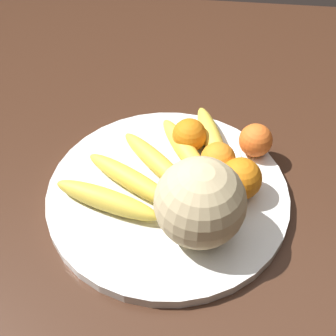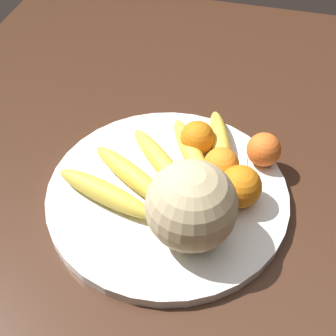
{
  "view_description": "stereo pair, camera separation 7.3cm",
  "coord_description": "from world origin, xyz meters",
  "px_view_note": "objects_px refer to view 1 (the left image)",
  "views": [
    {
      "loc": [
        0.5,
        0.01,
        1.34
      ],
      "look_at": [
        -0.0,
        -0.05,
        0.8
      ],
      "focal_mm": 50.0,
      "sensor_mm": 36.0,
      "label": 1
    },
    {
      "loc": [
        0.48,
        0.08,
        1.34
      ],
      "look_at": [
        -0.0,
        -0.05,
        0.8
      ],
      "focal_mm": 50.0,
      "sensor_mm": 36.0,
      "label": 2
    }
  ],
  "objects_px": {
    "fruit_bowl": "(168,192)",
    "orange_front_right": "(218,160)",
    "banana_bunch": "(158,168)",
    "melon": "(200,203)",
    "kitchen_table": "(194,229)",
    "produce_tag": "(236,169)",
    "orange_front_left": "(189,135)",
    "orange_mid_center": "(256,140)",
    "orange_back_left": "(241,179)"
  },
  "relations": [
    {
      "from": "melon",
      "to": "orange_front_left",
      "type": "relative_size",
      "value": 2.22
    },
    {
      "from": "kitchen_table",
      "to": "orange_mid_center",
      "type": "distance_m",
      "value": 0.19
    },
    {
      "from": "banana_bunch",
      "to": "kitchen_table",
      "type": "bearing_deg",
      "value": -160.6
    },
    {
      "from": "fruit_bowl",
      "to": "banana_bunch",
      "type": "xyz_separation_m",
      "value": [
        -0.03,
        -0.02,
        0.03
      ]
    },
    {
      "from": "kitchen_table",
      "to": "melon",
      "type": "distance_m",
      "value": 0.18
    },
    {
      "from": "fruit_bowl",
      "to": "produce_tag",
      "type": "relative_size",
      "value": 3.97
    },
    {
      "from": "orange_front_left",
      "to": "orange_front_right",
      "type": "distance_m",
      "value": 0.07
    },
    {
      "from": "melon",
      "to": "orange_mid_center",
      "type": "bearing_deg",
      "value": 154.32
    },
    {
      "from": "orange_back_left",
      "to": "orange_front_left",
      "type": "bearing_deg",
      "value": -137.24
    },
    {
      "from": "orange_front_right",
      "to": "kitchen_table",
      "type": "bearing_deg",
      "value": -30.68
    },
    {
      "from": "melon",
      "to": "orange_front_left",
      "type": "bearing_deg",
      "value": -171.02
    },
    {
      "from": "orange_front_left",
      "to": "orange_mid_center",
      "type": "bearing_deg",
      "value": 90.65
    },
    {
      "from": "kitchen_table",
      "to": "banana_bunch",
      "type": "distance_m",
      "value": 0.14
    },
    {
      "from": "kitchen_table",
      "to": "orange_front_left",
      "type": "height_order",
      "value": "orange_front_left"
    },
    {
      "from": "orange_front_right",
      "to": "orange_mid_center",
      "type": "distance_m",
      "value": 0.08
    },
    {
      "from": "fruit_bowl",
      "to": "orange_front_left",
      "type": "relative_size",
      "value": 6.61
    },
    {
      "from": "fruit_bowl",
      "to": "orange_back_left",
      "type": "xyz_separation_m",
      "value": [
        -0.0,
        0.12,
        0.04
      ]
    },
    {
      "from": "kitchen_table",
      "to": "produce_tag",
      "type": "distance_m",
      "value": 0.13
    },
    {
      "from": "produce_tag",
      "to": "orange_front_right",
      "type": "bearing_deg",
      "value": -85.7
    },
    {
      "from": "banana_bunch",
      "to": "orange_front_left",
      "type": "xyz_separation_m",
      "value": [
        -0.07,
        0.05,
        0.01
      ]
    },
    {
      "from": "melon",
      "to": "orange_mid_center",
      "type": "relative_size",
      "value": 2.29
    },
    {
      "from": "orange_mid_center",
      "to": "orange_back_left",
      "type": "height_order",
      "value": "orange_back_left"
    },
    {
      "from": "banana_bunch",
      "to": "orange_mid_center",
      "type": "xyz_separation_m",
      "value": [
        -0.07,
        0.16,
        0.01
      ]
    },
    {
      "from": "banana_bunch",
      "to": "produce_tag",
      "type": "relative_size",
      "value": 2.89
    },
    {
      "from": "kitchen_table",
      "to": "orange_mid_center",
      "type": "relative_size",
      "value": 23.93
    },
    {
      "from": "kitchen_table",
      "to": "produce_tag",
      "type": "height_order",
      "value": "produce_tag"
    },
    {
      "from": "fruit_bowl",
      "to": "orange_front_right",
      "type": "distance_m",
      "value": 0.1
    },
    {
      "from": "orange_front_right",
      "to": "produce_tag",
      "type": "bearing_deg",
      "value": 106.89
    },
    {
      "from": "orange_mid_center",
      "to": "banana_bunch",
      "type": "bearing_deg",
      "value": -65.47
    },
    {
      "from": "orange_front_right",
      "to": "orange_back_left",
      "type": "distance_m",
      "value": 0.06
    },
    {
      "from": "orange_front_left",
      "to": "fruit_bowl",
      "type": "bearing_deg",
      "value": -14.68
    },
    {
      "from": "kitchen_table",
      "to": "produce_tag",
      "type": "bearing_deg",
      "value": 134.21
    },
    {
      "from": "melon",
      "to": "banana_bunch",
      "type": "relative_size",
      "value": 0.46
    },
    {
      "from": "kitchen_table",
      "to": "fruit_bowl",
      "type": "distance_m",
      "value": 0.1
    },
    {
      "from": "fruit_bowl",
      "to": "melon",
      "type": "bearing_deg",
      "value": 34.94
    },
    {
      "from": "orange_front_right",
      "to": "fruit_bowl",
      "type": "bearing_deg",
      "value": -58.92
    },
    {
      "from": "banana_bunch",
      "to": "orange_front_right",
      "type": "distance_m",
      "value": 0.1
    },
    {
      "from": "kitchen_table",
      "to": "orange_front_left",
      "type": "bearing_deg",
      "value": -168.19
    },
    {
      "from": "orange_back_left",
      "to": "orange_mid_center",
      "type": "bearing_deg",
      "value": 165.06
    },
    {
      "from": "orange_front_left",
      "to": "produce_tag",
      "type": "bearing_deg",
      "value": 62.43
    },
    {
      "from": "orange_front_right",
      "to": "produce_tag",
      "type": "xyz_separation_m",
      "value": [
        -0.01,
        0.03,
        -0.03
      ]
    },
    {
      "from": "kitchen_table",
      "to": "produce_tag",
      "type": "xyz_separation_m",
      "value": [
        -0.06,
        0.06,
        0.1
      ]
    },
    {
      "from": "banana_bunch",
      "to": "produce_tag",
      "type": "xyz_separation_m",
      "value": [
        -0.03,
        0.13,
        -0.02
      ]
    },
    {
      "from": "orange_mid_center",
      "to": "orange_front_right",
      "type": "bearing_deg",
      "value": -49.0
    },
    {
      "from": "banana_bunch",
      "to": "produce_tag",
      "type": "height_order",
      "value": "banana_bunch"
    },
    {
      "from": "orange_back_left",
      "to": "orange_front_right",
      "type": "bearing_deg",
      "value": -138.99
    },
    {
      "from": "melon",
      "to": "fruit_bowl",
      "type": "bearing_deg",
      "value": -145.06
    },
    {
      "from": "orange_back_left",
      "to": "produce_tag",
      "type": "relative_size",
      "value": 0.68
    },
    {
      "from": "melon",
      "to": "produce_tag",
      "type": "xyz_separation_m",
      "value": [
        -0.14,
        0.06,
        -0.07
      ]
    },
    {
      "from": "melon",
      "to": "orange_front_right",
      "type": "distance_m",
      "value": 0.13
    }
  ]
}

